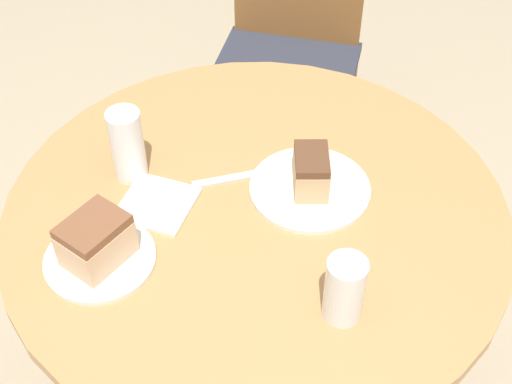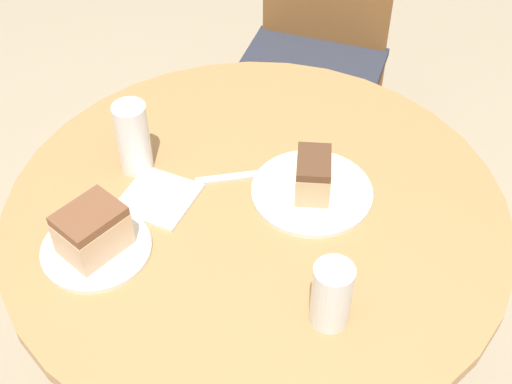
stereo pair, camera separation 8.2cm
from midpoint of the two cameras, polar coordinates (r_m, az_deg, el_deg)
name	(u,v)px [view 2 (the right image)]	position (r m, az deg, el deg)	size (l,w,h in m)	color
table	(256,265)	(1.50, 1.56, -5.94)	(0.97, 0.97, 0.71)	tan
chair	(313,49)	(2.18, 5.68, 11.31)	(0.49, 0.51, 0.97)	brown
plate_near	(312,192)	(1.40, 6.16, -0.04)	(0.24, 0.24, 0.01)	silver
plate_far	(96,249)	(1.32, -10.92, -4.53)	(0.20, 0.20, 0.01)	silver
cake_slice_near	(313,175)	(1.37, 6.30, 1.31)	(0.07, 0.10, 0.08)	tan
cake_slice_far	(92,230)	(1.28, -11.22, -3.07)	(0.14, 0.14, 0.09)	beige
glass_lemonade	(331,297)	(1.17, 8.07, -8.37)	(0.07, 0.07, 0.13)	beige
glass_water	(134,142)	(1.42, -8.14, 3.97)	(0.07, 0.07, 0.15)	silver
napkin_stack	(159,198)	(1.39, -6.14, -0.52)	(0.16, 0.16, 0.01)	silver
fork	(241,176)	(1.43, 0.45, 1.24)	(0.18, 0.08, 0.00)	silver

